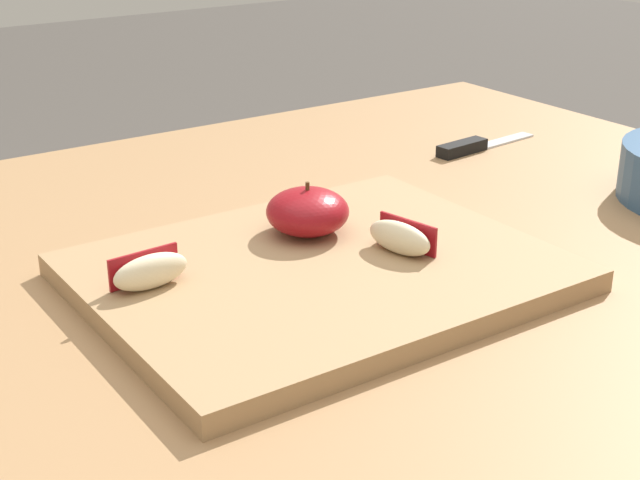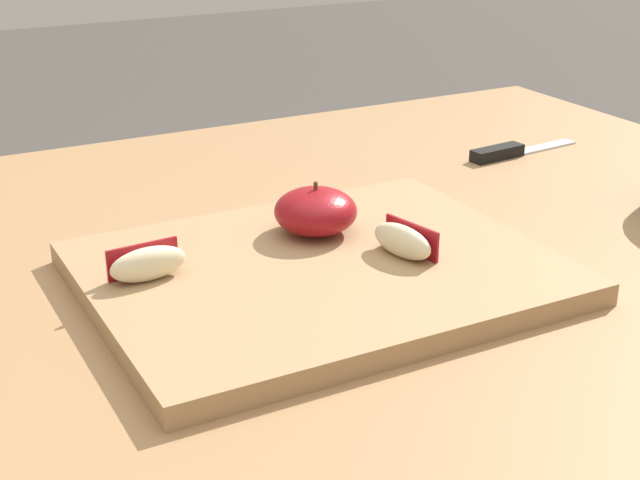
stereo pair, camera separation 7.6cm
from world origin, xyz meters
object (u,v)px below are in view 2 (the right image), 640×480
at_px(apple_wedge_front, 148,263).
at_px(paring_knife, 506,152).
at_px(apple_half_skin_up, 316,211).
at_px(cutting_board, 320,273).
at_px(apple_wedge_near_knife, 403,241).

distance_m(apple_wedge_front, paring_knife, 0.53).
relative_size(apple_half_skin_up, paring_knife, 0.46).
xyz_separation_m(cutting_board, apple_half_skin_up, (0.03, 0.06, 0.03)).
bearing_deg(paring_knife, apple_wedge_near_knife, -142.06).
bearing_deg(cutting_board, apple_wedge_near_knife, -17.49).
xyz_separation_m(cutting_board, apple_wedge_front, (-0.14, 0.03, 0.02)).
bearing_deg(apple_half_skin_up, apple_wedge_near_knife, -63.97).
bearing_deg(apple_wedge_near_knife, cutting_board, 162.51).
distance_m(cutting_board, apple_wedge_near_knife, 0.07).
bearing_deg(apple_wedge_near_knife, apple_half_skin_up, 116.03).
height_order(cutting_board, apple_wedge_front, apple_wedge_front).
relative_size(apple_half_skin_up, apple_wedge_front, 1.16).
xyz_separation_m(apple_half_skin_up, paring_knife, (0.33, 0.15, -0.03)).
relative_size(apple_wedge_near_knife, paring_knife, 0.41).
bearing_deg(apple_wedge_front, cutting_board, -14.32).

